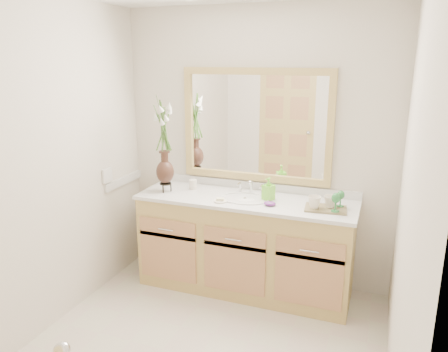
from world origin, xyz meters
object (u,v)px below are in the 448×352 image
at_px(flower_vase, 164,134).
at_px(soap_bottle, 269,190).
at_px(tumbler, 193,184).
at_px(tray, 326,209).

distance_m(flower_vase, soap_bottle, 1.00).
bearing_deg(tumbler, tray, -6.68).
xyz_separation_m(tumbler, tray, (1.19, -0.14, -0.04)).
distance_m(flower_vase, tumbler, 0.53).
height_order(flower_vase, soap_bottle, flower_vase).
height_order(flower_vase, tumbler, flower_vase).
relative_size(tumbler, soap_bottle, 0.52).
bearing_deg(tray, soap_bottle, 163.90).
height_order(soap_bottle, tray, soap_bottle).
xyz_separation_m(flower_vase, tumbler, (0.19, 0.15, -0.47)).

